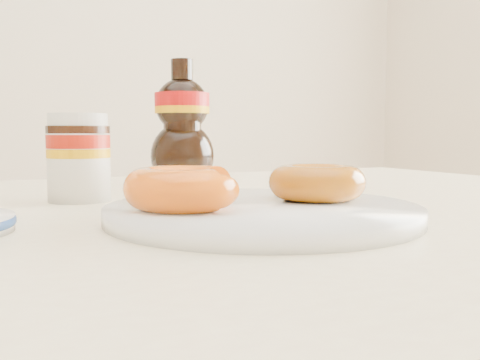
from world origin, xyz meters
name	(u,v)px	position (x,y,z in m)	size (l,w,h in m)	color
dining_table	(169,277)	(0.00, 0.10, 0.67)	(1.40, 0.90, 0.75)	#FFF2C2
plate	(263,212)	(0.05, -0.03, 0.76)	(0.30, 0.30, 0.02)	white
donut_bitten	(183,188)	(-0.03, -0.02, 0.78)	(0.11, 0.11, 0.04)	#D85A0C
donut_whole	(317,182)	(0.12, -0.02, 0.78)	(0.10, 0.10, 0.04)	#964909
nutella_jar	(79,154)	(-0.08, 0.19, 0.81)	(0.08, 0.08, 0.11)	white
syrup_bottle	(182,123)	(0.10, 0.32, 0.85)	(0.10, 0.09, 0.20)	black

